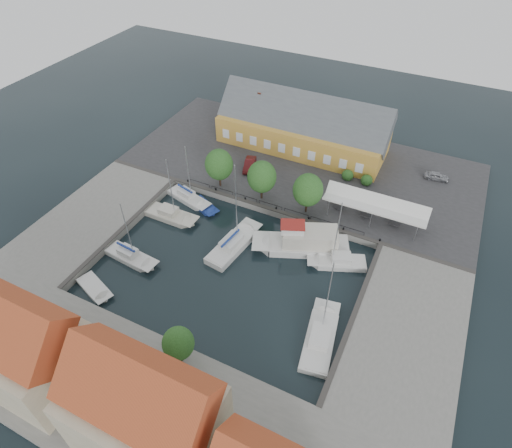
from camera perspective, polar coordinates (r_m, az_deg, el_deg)
The scene contains 21 objects.
ground at distance 55.71m, azimuth -2.71°, elevation -4.88°, with size 140.00×140.00×0.00m, color black.
north_quay at distance 71.44m, azimuth 6.03°, elevation 7.68°, with size 56.00×26.00×1.00m, color #2D2D30.
west_quay at distance 65.20m, azimuth -20.92°, elevation 0.79°, with size 12.00×24.00×1.00m, color slate.
east_quay at distance 50.87m, azimuth 19.24°, elevation -13.71°, with size 12.00×24.00×1.00m, color slate.
south_bank at distance 46.08m, azimuth -16.02°, elevation -21.75°, with size 56.00×14.00×1.00m, color slate.
quay_edge_fittings at distance 57.90m, azimuth -0.52°, elevation -1.08°, with size 56.00×24.72×0.40m.
warehouse at distance 74.40m, azimuth 5.89°, elevation 12.78°, with size 28.56×14.00×9.55m.
tent_canopy at distance 60.39m, azimuth 15.68°, elevation 2.50°, with size 14.00×4.00×2.83m.
quay_trees at distance 61.17m, azimuth 0.78°, elevation 6.31°, with size 18.20×4.20×6.30m.
car_silver at distance 72.53m, azimuth 22.98°, elevation 5.89°, with size 1.49×3.70×1.26m, color #93949A.
car_red at distance 69.26m, azimuth -0.86°, elevation 7.93°, with size 1.55×4.44×1.46m, color #591416.
center_sailboat at distance 57.15m, azimuth -3.03°, elevation -2.85°, with size 4.11×10.02×13.28m.
trawler at distance 56.84m, azimuth 6.49°, elevation -2.50°, with size 13.21×8.40×5.00m.
east_boat_a at distance 56.03m, azimuth 10.87°, elevation -5.08°, with size 7.86×5.12×10.81m.
east_boat_c at distance 48.69m, azimuth 8.54°, elevation -14.86°, with size 4.42×9.83×12.02m.
west_boat_a at distance 65.40m, azimuth -9.01°, elevation 3.37°, with size 7.92×4.01×10.33m.
west_boat_b at distance 62.74m, azimuth -11.26°, elevation 1.04°, with size 7.94×2.78×10.81m.
west_boat_d at distance 57.97m, azimuth -16.33°, elevation -4.30°, with size 7.82×2.98×10.35m.
launch_sw at distance 55.99m, azimuth -20.69°, elevation -8.09°, with size 5.90×3.83×0.98m.
launch_nw at distance 63.82m, azimuth -6.93°, elevation 2.27°, with size 5.40×3.88×0.88m.
townhouses at distance 40.06m, azimuth -17.33°, elevation -22.08°, with size 36.30×8.50×12.00m.
Camera 1 is at (18.91, -32.87, 40.81)m, focal length 30.00 mm.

